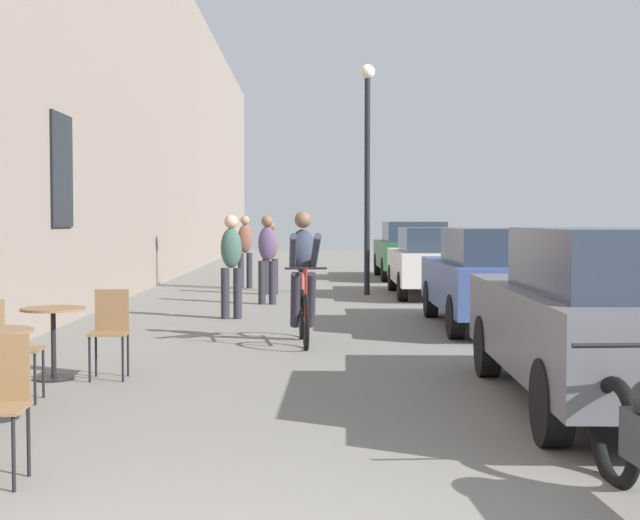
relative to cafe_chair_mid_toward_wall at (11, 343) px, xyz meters
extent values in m
cube|color=gray|center=(-1.37, 9.74, 3.85)|extent=(0.50, 68.00, 8.74)
cube|color=black|center=(-1.10, 5.69, 1.82)|extent=(0.04, 1.10, 1.70)
cylinder|color=black|center=(0.88, -2.63, -0.29)|extent=(0.02, 0.02, 0.45)
cylinder|color=black|center=(0.87, -2.31, -0.29)|extent=(0.02, 0.02, 0.45)
cube|color=brown|center=(0.71, -2.29, 0.16)|extent=(0.34, 0.03, 0.42)
cylinder|color=black|center=(0.23, 0.18, -0.29)|extent=(0.02, 0.02, 0.45)
cylinder|color=black|center=(0.25, -0.14, -0.29)|extent=(0.02, 0.02, 0.45)
cylinder|color=black|center=(-0.10, 0.16, -0.29)|extent=(0.02, 0.02, 0.45)
cube|color=brown|center=(0.08, 0.01, -0.06)|extent=(0.41, 0.41, 0.02)
cylinder|color=black|center=(0.05, 1.12, -0.51)|extent=(0.40, 0.40, 0.02)
cylinder|color=black|center=(0.05, 1.12, -0.16)|extent=(0.05, 0.05, 0.67)
cylinder|color=brown|center=(0.05, 1.12, 0.19)|extent=(0.64, 0.64, 0.02)
cylinder|color=black|center=(0.77, 0.96, -0.29)|extent=(0.02, 0.02, 0.45)
cylinder|color=black|center=(0.45, 0.95, -0.29)|extent=(0.02, 0.02, 0.45)
cylinder|color=black|center=(0.76, 1.28, -0.29)|extent=(0.02, 0.02, 0.45)
cylinder|color=black|center=(0.44, 1.27, -0.29)|extent=(0.02, 0.02, 0.45)
cube|color=brown|center=(0.61, 1.12, -0.06)|extent=(0.40, 0.40, 0.02)
cube|color=brown|center=(0.60, 1.30, 0.16)|extent=(0.34, 0.03, 0.42)
torus|color=black|center=(2.57, 3.18, -0.19)|extent=(0.09, 0.71, 0.71)
torus|color=black|center=(2.51, 4.22, -0.19)|extent=(0.09, 0.71, 0.71)
cylinder|color=maroon|center=(2.51, 4.13, 0.10)|extent=(0.05, 0.22, 0.58)
cylinder|color=maroon|center=(2.54, 3.63, 0.43)|extent=(0.08, 0.83, 0.14)
cylinder|color=maroon|center=(2.57, 3.20, 0.15)|extent=(0.04, 0.09, 0.67)
cylinder|color=maroon|center=(2.54, 3.72, -0.15)|extent=(0.09, 1.00, 0.12)
cylinder|color=black|center=(2.57, 3.23, 0.48)|extent=(0.52, 0.06, 0.03)
ellipsoid|color=black|center=(2.52, 4.04, 0.41)|extent=(0.12, 0.24, 0.06)
ellipsoid|color=#2D3342|center=(2.52, 3.96, 0.69)|extent=(0.36, 0.37, 0.59)
sphere|color=brown|center=(2.53, 3.92, 1.08)|extent=(0.22, 0.22, 0.22)
cylinder|color=#26262D|center=(2.63, 3.89, 0.03)|extent=(0.15, 0.40, 0.75)
cylinder|color=#26262D|center=(2.43, 3.88, 0.03)|extent=(0.15, 0.40, 0.75)
cylinder|color=#2D3342|center=(2.69, 3.58, 0.68)|extent=(0.15, 0.75, 0.48)
cylinder|color=#2D3342|center=(2.40, 3.57, 0.68)|extent=(0.12, 0.75, 0.48)
cylinder|color=#26262D|center=(1.45, 6.66, -0.11)|extent=(0.14, 0.14, 0.82)
cylinder|color=#26262D|center=(1.25, 6.65, -0.11)|extent=(0.14, 0.14, 0.82)
ellipsoid|color=#38564C|center=(1.35, 6.66, 0.63)|extent=(0.36, 0.27, 0.65)
sphere|color=tan|center=(1.35, 6.66, 1.06)|extent=(0.22, 0.22, 0.22)
cylinder|color=#26262D|center=(1.71, 9.17, -0.10)|extent=(0.14, 0.14, 0.83)
cylinder|color=#26262D|center=(1.91, 9.17, -0.10)|extent=(0.14, 0.14, 0.83)
ellipsoid|color=#4C3D5B|center=(1.81, 9.17, 0.64)|extent=(0.35, 0.25, 0.65)
sphere|color=brown|center=(1.81, 9.17, 1.06)|extent=(0.22, 0.22, 0.22)
cylinder|color=#26262D|center=(1.67, 11.44, -0.13)|extent=(0.14, 0.14, 0.77)
cylinder|color=#26262D|center=(1.87, 11.43, -0.13)|extent=(0.14, 0.14, 0.77)
ellipsoid|color=brown|center=(1.77, 11.44, 0.56)|extent=(0.35, 0.26, 0.61)
sphere|color=brown|center=(1.77, 11.44, 0.96)|extent=(0.22, 0.22, 0.22)
cylinder|color=#26262D|center=(1.20, 13.19, -0.10)|extent=(0.14, 0.14, 0.84)
cylinder|color=#26262D|center=(1.00, 13.17, -0.10)|extent=(0.14, 0.14, 0.84)
ellipsoid|color=brown|center=(1.10, 13.18, 0.65)|extent=(0.36, 0.27, 0.66)
sphere|color=#A57A5B|center=(1.10, 13.18, 1.08)|extent=(0.22, 0.22, 0.22)
cylinder|color=black|center=(3.84, 11.30, 1.78)|extent=(0.12, 0.12, 4.60)
sphere|color=silver|center=(3.84, 11.30, 4.22)|extent=(0.32, 0.32, 0.32)
cube|color=#595960|center=(5.18, -0.21, 0.14)|extent=(1.94, 4.36, 0.70)
cube|color=#283342|center=(5.16, -0.73, 0.75)|extent=(1.58, 2.38, 0.52)
cylinder|color=black|center=(4.43, 1.23, -0.21)|extent=(0.22, 0.63, 0.62)
cylinder|color=black|center=(4.32, -1.60, -0.21)|extent=(0.22, 0.63, 0.62)
cube|color=#384C84|center=(5.38, 5.49, 0.12)|extent=(1.78, 4.18, 0.68)
cube|color=#283342|center=(5.37, 4.99, 0.71)|extent=(1.48, 2.27, 0.50)
cylinder|color=black|center=(4.61, 6.88, -0.22)|extent=(0.20, 0.60, 0.60)
cylinder|color=black|center=(6.18, 6.86, -0.22)|extent=(0.20, 0.60, 0.60)
cylinder|color=black|center=(4.57, 4.13, -0.22)|extent=(0.20, 0.60, 0.60)
cylinder|color=black|center=(6.14, 4.11, -0.22)|extent=(0.20, 0.60, 0.60)
cube|color=beige|center=(5.24, 11.11, 0.11)|extent=(1.76, 4.10, 0.66)
cube|color=#283342|center=(5.23, 10.62, 0.68)|extent=(1.46, 2.22, 0.49)
cylinder|color=black|center=(4.50, 12.46, -0.22)|extent=(0.20, 0.59, 0.59)
cylinder|color=black|center=(6.03, 12.43, -0.22)|extent=(0.20, 0.59, 0.59)
cylinder|color=black|center=(4.45, 9.78, -0.22)|extent=(0.20, 0.59, 0.59)
cylinder|color=black|center=(5.98, 9.75, -0.22)|extent=(0.20, 0.59, 0.59)
cube|color=#23512D|center=(5.42, 16.86, 0.16)|extent=(1.86, 4.40, 0.71)
cube|color=#283342|center=(5.42, 16.34, 0.78)|extent=(1.55, 2.38, 0.53)
cylinder|color=black|center=(4.61, 18.32, -0.20)|extent=(0.21, 0.63, 0.63)
cylinder|color=black|center=(6.26, 18.30, -0.20)|extent=(0.21, 0.63, 0.63)
cylinder|color=black|center=(4.58, 15.43, -0.20)|extent=(0.21, 0.63, 0.63)
cylinder|color=black|center=(6.23, 15.41, -0.20)|extent=(0.21, 0.63, 0.63)
torus|color=black|center=(4.47, -2.47, -0.22)|extent=(0.12, 0.69, 0.69)
cylinder|color=black|center=(4.47, -2.57, 0.33)|extent=(0.62, 0.06, 0.03)
camera|label=1|loc=(2.61, -7.84, 1.07)|focal=50.44mm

